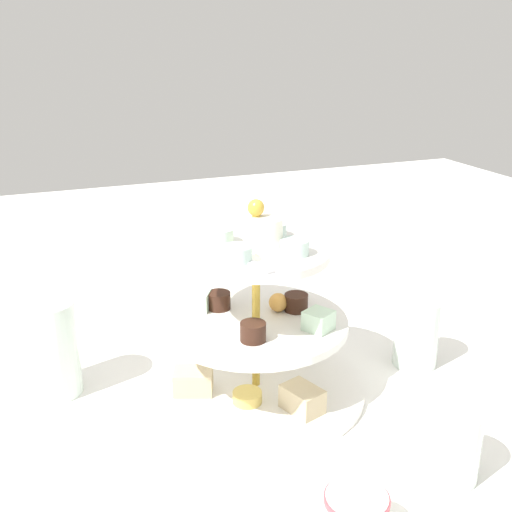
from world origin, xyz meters
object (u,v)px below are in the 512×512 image
water_glass_short_left (449,443)px  water_glass_mid_back (417,333)px  tiered_serving_stand (256,335)px  butter_knife_left (224,296)px  water_glass_tall_right (51,348)px

water_glass_short_left → water_glass_mid_back: size_ratio=0.83×
tiered_serving_stand → water_glass_mid_back: (0.01, 0.23, -0.03)m
tiered_serving_stand → butter_knife_left: bearing=169.0°
tiered_serving_stand → water_glass_mid_back: size_ratio=2.89×
water_glass_short_left → butter_knife_left: (-0.53, -0.07, -0.04)m
water_glass_tall_right → water_glass_mid_back: bearing=77.3°
water_glass_tall_right → water_glass_short_left: bearing=49.1°
water_glass_mid_back → butter_knife_left: bearing=-151.5°
tiered_serving_stand → butter_knife_left: tiered_serving_stand is taller
tiered_serving_stand → water_glass_mid_back: bearing=86.5°
tiered_serving_stand → water_glass_tall_right: size_ratio=2.23×
water_glass_tall_right → water_glass_mid_back: size_ratio=1.30×
water_glass_tall_right → water_glass_mid_back: (0.11, 0.47, -0.01)m
butter_knife_left → water_glass_mid_back: size_ratio=1.77×
water_glass_tall_right → water_glass_mid_back: 0.48m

